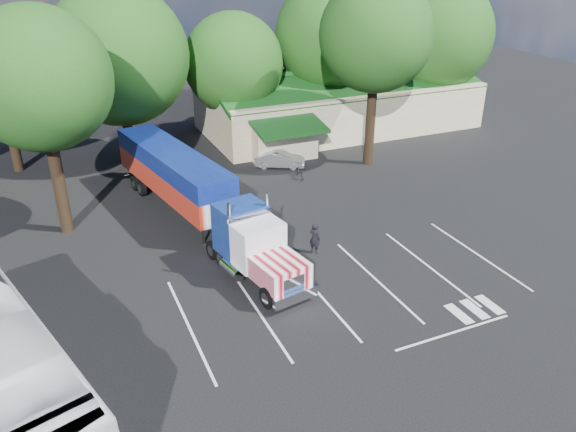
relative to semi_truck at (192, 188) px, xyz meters
name	(u,v)px	position (x,y,z in m)	size (l,w,h in m)	color
ground	(272,240)	(3.46, -3.84, -2.31)	(120.00, 120.00, 0.00)	black
event_hall	(337,104)	(17.20, 13.97, -0.10)	(24.20, 14.12, 5.55)	#C4BD91
tree_row_c	(119,55)	(-1.54, 12.36, 5.72)	(10.00, 10.00, 13.05)	black
tree_row_d	(233,63)	(7.46, 13.66, 4.27)	(8.00, 8.00, 10.60)	black
tree_row_e	(331,36)	(16.46, 14.16, 5.77)	(9.60, 9.60, 12.90)	black
tree_row_f	(435,35)	(26.46, 12.96, 5.48)	(10.40, 10.40, 13.00)	black
tree_near_left	(39,80)	(-7.04, 2.16, 6.50)	(7.60, 7.60, 12.65)	black
tree_near_right	(376,35)	(14.96, 4.66, 7.15)	(8.00, 8.00, 13.50)	black
semi_truck	(192,188)	(0.00, 0.00, 0.00)	(5.93, 19.63, 4.09)	black
woman	(315,238)	(5.06, -6.06, -1.43)	(0.64, 0.42, 1.76)	black
bicycle	(300,172)	(8.96, 4.16, -1.87)	(0.59, 1.70, 0.89)	black
tour_bus	(5,368)	(-9.94, -11.84, -0.53)	(3.00, 12.83, 3.57)	white
silver_sedan	(280,159)	(8.46, 6.66, -1.70)	(1.30, 3.73, 1.23)	#B4B8BC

